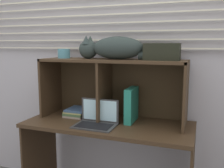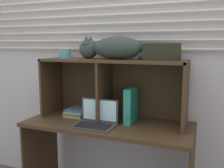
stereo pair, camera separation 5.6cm
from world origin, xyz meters
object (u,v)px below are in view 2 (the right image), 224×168
book_stack (78,112)px  storage_box (162,52)px  laptop (96,120)px  binder_upright (131,105)px  cat (113,48)px  small_basket (65,54)px

book_stack → storage_box: (0.74, 0.00, 0.55)m
laptop → binder_upright: binder_upright is taller
cat → laptop: (-0.07, -0.19, -0.56)m
cat → binder_upright: size_ratio=2.71×
laptop → storage_box: (0.47, 0.19, 0.54)m
laptop → book_stack: (-0.27, 0.19, -0.01)m
cat → book_stack: cat is taller
laptop → storage_box: size_ratio=1.19×
laptop → book_stack: bearing=145.0°
binder_upright → storage_box: 0.50m
small_basket → storage_box: bearing=0.0°
cat → small_basket: 0.46m
small_basket → cat: bearing=0.0°
laptop → storage_box: 0.74m
book_stack → storage_box: size_ratio=0.77×
storage_box → small_basket: bearing=180.0°
binder_upright → small_basket: (-0.62, 0.00, 0.41)m
binder_upright → storage_box: (0.24, 0.00, 0.44)m
book_stack → small_basket: size_ratio=1.95×
cat → book_stack: 0.67m
binder_upright → storage_box: bearing=0.0°
laptop → storage_box: bearing=22.0°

